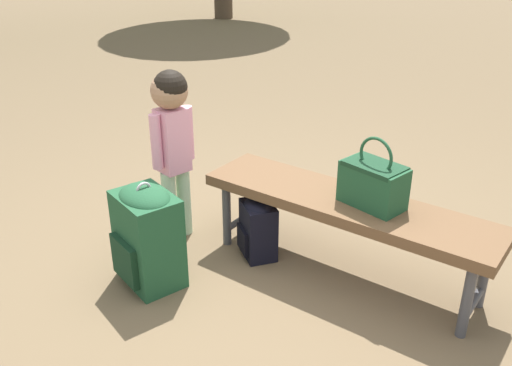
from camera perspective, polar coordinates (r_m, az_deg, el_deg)
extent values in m
plane|color=brown|center=(3.12, 0.73, -9.23)|extent=(40.00, 40.00, 0.00)
cube|color=brown|center=(2.96, 9.25, -2.17)|extent=(1.65, 0.74, 0.06)
cylinder|color=#47474C|center=(3.30, -3.00, -3.26)|extent=(0.05, 0.05, 0.39)
cylinder|color=#47474C|center=(3.49, -0.13, -1.47)|extent=(0.05, 0.05, 0.39)
cylinder|color=#47474C|center=(2.78, 20.67, -11.23)|extent=(0.05, 0.05, 0.39)
cylinder|color=#47474C|center=(3.01, 22.24, -8.48)|extent=(0.05, 0.05, 0.39)
cylinder|color=#47474C|center=(3.44, -1.51, -3.74)|extent=(0.10, 0.28, 0.04)
cylinder|color=#47474C|center=(2.94, 21.19, -11.32)|extent=(0.10, 0.28, 0.04)
cube|color=#1E4C2D|center=(2.87, 11.83, -0.23)|extent=(0.37, 0.30, 0.22)
cube|color=#163922|center=(2.83, 12.01, 1.69)|extent=(0.34, 0.29, 0.02)
torus|color=#1E4C2D|center=(2.81, 12.11, 2.71)|extent=(0.19, 0.10, 0.20)
cylinder|color=#B2D8B2|center=(3.38, -8.77, -2.35)|extent=(0.08, 0.08, 0.44)
cylinder|color=#B2D8B2|center=(3.43, -7.35, -1.81)|extent=(0.08, 0.08, 0.44)
ellipsoid|color=white|center=(3.49, -8.74, -5.13)|extent=(0.10, 0.08, 0.04)
ellipsoid|color=white|center=(3.54, -7.36, -4.57)|extent=(0.10, 0.08, 0.04)
cube|color=pink|center=(3.24, -8.49, 4.32)|extent=(0.19, 0.20, 0.38)
cylinder|color=pink|center=(3.18, -10.13, 4.14)|extent=(0.06, 0.06, 0.32)
cylinder|color=pink|center=(3.29, -6.94, 5.11)|extent=(0.06, 0.06, 0.32)
sphere|color=#A57A5B|center=(3.14, -8.83, 9.29)|extent=(0.21, 0.21, 0.21)
sphere|color=black|center=(3.13, -8.75, 9.62)|extent=(0.19, 0.19, 0.19)
cube|color=#1E4C2D|center=(2.99, -10.89, -5.67)|extent=(0.43, 0.39, 0.51)
ellipsoid|color=#1E4C2D|center=(2.87, -11.29, -1.51)|extent=(0.41, 0.37, 0.12)
cube|color=#13311D|center=(2.98, -13.25, -7.76)|extent=(0.23, 0.15, 0.23)
cube|color=#13311D|center=(2.98, -7.83, -5.49)|extent=(0.06, 0.05, 0.43)
cube|color=#13311D|center=(3.10, -9.29, -4.29)|extent=(0.06, 0.05, 0.43)
torus|color=#B2B2B7|center=(2.85, -11.36, -0.68)|extent=(0.05, 0.08, 0.08)
cube|color=black|center=(3.20, 0.24, -4.81)|extent=(0.27, 0.28, 0.33)
ellipsoid|color=black|center=(3.12, 0.24, -2.32)|extent=(0.26, 0.26, 0.07)
cube|color=black|center=(3.20, -1.36, -5.83)|extent=(0.12, 0.13, 0.15)
cube|color=black|center=(3.18, 2.06, -5.00)|extent=(0.04, 0.04, 0.28)
cube|color=black|center=(3.27, 1.46, -4.14)|extent=(0.04, 0.04, 0.28)
torus|color=black|center=(3.11, 0.24, -1.84)|extent=(0.05, 0.04, 0.05)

